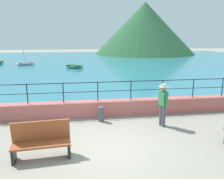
{
  "coord_description": "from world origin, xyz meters",
  "views": [
    {
      "loc": [
        -0.87,
        -6.89,
        3.57
      ],
      "look_at": [
        0.72,
        3.7,
        1.1
      ],
      "focal_mm": 36.93,
      "sensor_mm": 36.0,
      "label": 1
    }
  ],
  "objects_px": {
    "person_walking": "(163,103)",
    "boat_0": "(74,66)",
    "bench_main": "(41,140)",
    "boat_3": "(25,63)",
    "bollard": "(101,114)"
  },
  "relations": [
    {
      "from": "bollard",
      "to": "boat_3",
      "type": "xyz_separation_m",
      "value": [
        -7.4,
        20.94,
        -0.06
      ]
    },
    {
      "from": "bench_main",
      "to": "boat_0",
      "type": "xyz_separation_m",
      "value": [
        0.79,
        19.77,
        -0.3
      ]
    },
    {
      "from": "person_walking",
      "to": "boat_3",
      "type": "xyz_separation_m",
      "value": [
        -9.81,
        21.82,
        -0.72
      ]
    },
    {
      "from": "boat_0",
      "to": "boat_3",
      "type": "relative_size",
      "value": 1.0
    },
    {
      "from": "person_walking",
      "to": "boat_0",
      "type": "bearing_deg",
      "value": 101.67
    },
    {
      "from": "person_walking",
      "to": "boat_3",
      "type": "relative_size",
      "value": 0.72
    },
    {
      "from": "bench_main",
      "to": "person_walking",
      "type": "distance_m",
      "value": 4.87
    },
    {
      "from": "boat_3",
      "to": "person_walking",
      "type": "bearing_deg",
      "value": -65.78
    },
    {
      "from": "boat_3",
      "to": "bench_main",
      "type": "bearing_deg",
      "value": -77.31
    },
    {
      "from": "bench_main",
      "to": "bollard",
      "type": "xyz_separation_m",
      "value": [
        2.07,
        2.74,
        -0.24
      ]
    },
    {
      "from": "bollard",
      "to": "boat_0",
      "type": "xyz_separation_m",
      "value": [
        -1.29,
        17.03,
        -0.06
      ]
    },
    {
      "from": "person_walking",
      "to": "boat_0",
      "type": "xyz_separation_m",
      "value": [
        -3.7,
        17.91,
        -0.72
      ]
    },
    {
      "from": "bench_main",
      "to": "boat_0",
      "type": "height_order",
      "value": "bench_main"
    },
    {
      "from": "bollard",
      "to": "boat_3",
      "type": "distance_m",
      "value": 22.21
    },
    {
      "from": "person_walking",
      "to": "boat_0",
      "type": "distance_m",
      "value": 18.3
    }
  ]
}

